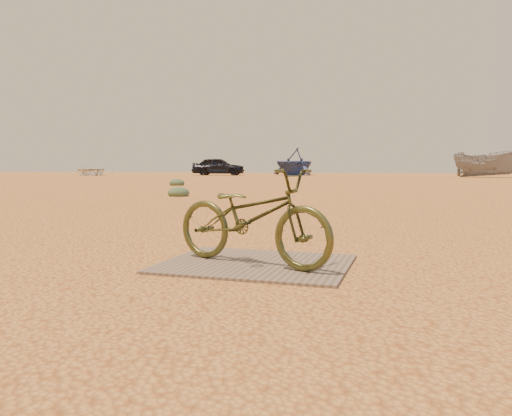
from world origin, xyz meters
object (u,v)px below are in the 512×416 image
(plywood_board, at_px, (256,264))
(bicycle, at_px, (251,217))
(boat_near_left, at_px, (90,170))
(boat_far_left, at_px, (295,161))
(car, at_px, (219,166))
(boat_mid_right, at_px, (487,164))

(plywood_board, bearing_deg, bicycle, -101.36)
(plywood_board, height_order, bicycle, bicycle)
(plywood_board, relative_size, boat_near_left, 0.31)
(boat_near_left, bearing_deg, bicycle, -72.14)
(boat_near_left, xyz_separation_m, boat_far_left, (17.88, 5.79, 0.78))
(bicycle, bearing_deg, plywood_board, 5.99)
(car, xyz_separation_m, boat_mid_right, (22.51, -2.36, 0.21))
(plywood_board, distance_m, car, 42.46)
(boat_mid_right, bearing_deg, boat_far_left, 107.65)
(plywood_board, xyz_separation_m, boat_far_left, (-9.16, 41.13, 1.27))
(plywood_board, height_order, boat_far_left, boat_far_left)
(boat_near_left, distance_m, boat_mid_right, 33.63)
(bicycle, relative_size, car, 0.30)
(plywood_board, distance_m, boat_mid_right, 37.56)
(boat_far_left, relative_size, boat_mid_right, 0.91)
(plywood_board, distance_m, bicycle, 0.40)
(bicycle, xyz_separation_m, car, (-15.95, 39.41, 0.42))
(boat_near_left, height_order, boat_far_left, boat_far_left)
(boat_mid_right, bearing_deg, car, 116.48)
(plywood_board, bearing_deg, boat_mid_right, 79.96)
(boat_far_left, height_order, boat_mid_right, boat_far_left)
(car, bearing_deg, boat_far_left, -85.74)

